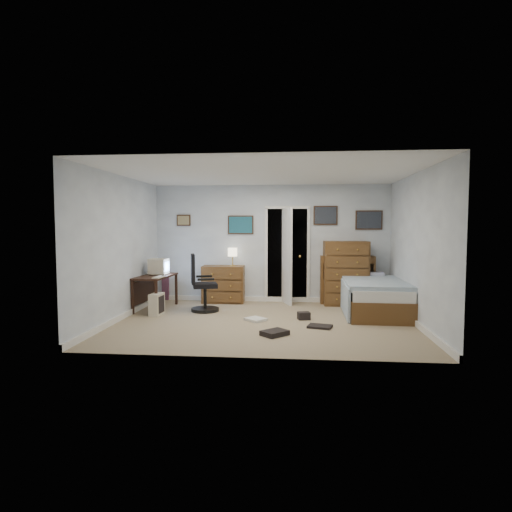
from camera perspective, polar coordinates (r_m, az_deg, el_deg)
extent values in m
cube|color=tan|center=(7.35, 1.08, -8.84)|extent=(5.00, 4.00, 0.02)
cube|color=black|center=(8.59, -13.27, -2.66)|extent=(0.60, 1.18, 0.04)
cube|color=black|center=(8.24, -16.14, -5.31)|extent=(0.05, 0.05, 0.63)
cube|color=black|center=(8.05, -13.17, -5.47)|extent=(0.05, 0.05, 0.63)
cube|color=black|center=(9.21, -13.28, -4.29)|extent=(0.05, 0.05, 0.63)
cube|color=black|center=(9.04, -10.59, -4.40)|extent=(0.05, 0.05, 0.63)
cube|color=black|center=(8.72, -14.74, -4.51)|extent=(0.10, 1.06, 0.44)
cube|color=beige|center=(8.70, -12.85, -1.34)|extent=(0.36, 0.34, 0.30)
cube|color=#8CB2F2|center=(8.64, -11.79, -1.36)|extent=(0.03, 0.25, 0.19)
cube|color=beige|center=(8.72, -12.83, -2.38)|extent=(0.23, 0.23, 0.02)
cube|color=beige|center=(8.20, -12.85, -2.76)|extent=(0.16, 0.36, 0.02)
cube|color=beige|center=(8.07, -13.10, -6.27)|extent=(0.20, 0.38, 0.40)
cube|color=black|center=(8.04, -12.49, -6.30)|extent=(0.02, 0.26, 0.31)
cylinder|color=black|center=(8.29, -6.79, -7.11)|extent=(0.66, 0.66, 0.06)
cylinder|color=black|center=(8.25, -6.80, -5.58)|extent=(0.08, 0.08, 0.41)
cube|color=black|center=(8.21, -6.82, -3.89)|extent=(0.55, 0.55, 0.08)
cube|color=black|center=(8.16, -8.41, -1.72)|extent=(0.17, 0.41, 0.56)
cube|color=black|center=(7.95, -6.71, -3.11)|extent=(0.31, 0.13, 0.04)
cube|color=black|center=(8.43, -6.94, -2.71)|extent=(0.31, 0.13, 0.04)
cube|color=maroon|center=(9.65, -11.93, -3.57)|extent=(0.15, 0.15, 0.73)
cube|color=brown|center=(9.13, -4.38, -3.76)|extent=(0.89, 0.47, 0.78)
cylinder|color=gold|center=(9.05, -3.14, -1.27)|extent=(0.12, 0.12, 0.02)
cylinder|color=gold|center=(9.04, -3.14, -0.53)|extent=(0.02, 0.02, 0.23)
cylinder|color=beige|center=(9.03, -3.15, 0.52)|extent=(0.20, 0.20, 0.18)
cube|color=black|center=(9.47, 4.22, 0.22)|extent=(0.90, 0.60, 2.00)
cube|color=white|center=(9.16, 1.36, 0.10)|extent=(0.06, 0.05, 2.00)
cube|color=white|center=(9.14, 7.00, 0.06)|extent=(0.06, 0.05, 2.00)
cube|color=white|center=(9.12, 4.21, 6.48)|extent=(0.96, 0.05, 0.06)
cube|color=white|center=(9.03, 3.89, 0.04)|extent=(0.31, 0.77, 2.00)
sphere|color=gold|center=(8.88, 5.86, -0.04)|extent=(0.06, 0.06, 0.06)
cube|color=brown|center=(9.01, 11.86, -2.24)|extent=(0.91, 0.55, 1.32)
cube|color=brown|center=(9.15, 12.06, -3.13)|extent=(1.12, 0.30, 1.00)
cube|color=black|center=(9.05, 12.15, -2.00)|extent=(1.03, 0.13, 0.33)
cube|color=maroon|center=(9.06, 12.15, -2.29)|extent=(0.89, 0.15, 0.24)
cube|color=brown|center=(8.34, 15.48, -6.08)|extent=(1.10, 2.13, 0.37)
cube|color=white|center=(8.30, 15.52, -4.18)|extent=(1.06, 2.08, 0.19)
cube|color=slate|center=(8.18, 15.64, -3.49)|extent=(1.16, 1.81, 0.11)
cube|color=slate|center=(8.15, 11.72, -5.46)|extent=(0.09, 1.79, 0.57)
cube|color=slate|center=(9.05, 14.77, -2.49)|extent=(0.59, 0.41, 0.14)
cube|color=#331E11|center=(9.44, -9.63, 4.72)|extent=(0.30, 0.03, 0.24)
cube|color=olive|center=(9.42, -9.66, 4.72)|extent=(0.25, 0.01, 0.19)
cube|color=#331E11|center=(9.20, -2.06, 4.17)|extent=(0.55, 0.03, 0.40)
cube|color=navy|center=(9.18, -2.07, 4.17)|extent=(0.50, 0.01, 0.35)
cube|color=#331E11|center=(9.15, 9.24, 5.37)|extent=(0.50, 0.03, 0.40)
cube|color=black|center=(9.13, 9.25, 5.37)|extent=(0.45, 0.01, 0.35)
cube|color=#331E11|center=(9.25, 14.82, 4.66)|extent=(0.55, 0.03, 0.40)
cube|color=black|center=(9.24, 14.84, 4.66)|extent=(0.50, 0.01, 0.35)
cube|color=silver|center=(7.42, -0.05, -8.45)|extent=(0.43, 0.42, 0.05)
cube|color=black|center=(7.01, 8.52, -9.27)|extent=(0.43, 0.37, 0.04)
cube|color=black|center=(6.46, 2.50, -10.21)|extent=(0.46, 0.46, 0.07)
cube|color=black|center=(7.56, 6.40, -7.92)|extent=(0.24, 0.21, 0.13)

